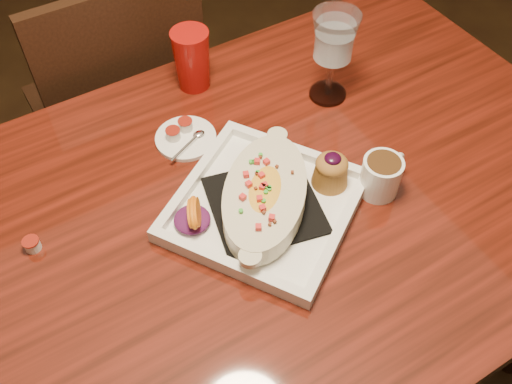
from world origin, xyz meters
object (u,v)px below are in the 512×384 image
chair_far (123,109)px  saucer (184,137)px  plate (268,198)px  table (236,244)px  coffee_mug (382,174)px  red_tumbler (192,59)px  goblet (334,42)px

chair_far → saucer: 0.49m
plate → table: bearing=128.7°
plate → coffee_mug: bearing=-51.6°
coffee_mug → red_tumbler: bearing=97.2°
goblet → saucer: bearing=173.3°
saucer → red_tumbler: bearing=56.2°
plate → coffee_mug: plate is taller
table → plate: bearing=-18.3°
saucer → coffee_mug: bearing=-49.9°
table → coffee_mug: bearing=-18.5°
chair_far → red_tumbler: bearing=110.3°
table → chair_far: bearing=90.0°
plate → coffee_mug: (0.20, -0.07, 0.01)m
goblet → red_tumbler: bearing=141.9°
table → red_tumbler: size_ratio=11.18×
coffee_mug → saucer: coffee_mug is taller
chair_far → coffee_mug: chair_far is taller
chair_far → goblet: 0.68m
saucer → red_tumbler: (0.09, 0.14, 0.06)m
coffee_mug → goblet: bearing=62.4°
goblet → red_tumbler: 0.30m
chair_far → saucer: (0.01, -0.42, 0.25)m
table → goblet: goblet is taller
goblet → table: bearing=-152.0°
coffee_mug → saucer: (-0.25, 0.30, -0.03)m
plate → goblet: goblet is taller
plate → red_tumbler: size_ratio=3.11×
plate → red_tumbler: 0.38m
plate → red_tumbler: (0.04, 0.37, 0.04)m
coffee_mug → plate: bearing=149.0°
goblet → plate: bearing=-144.2°
table → plate: plate is taller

